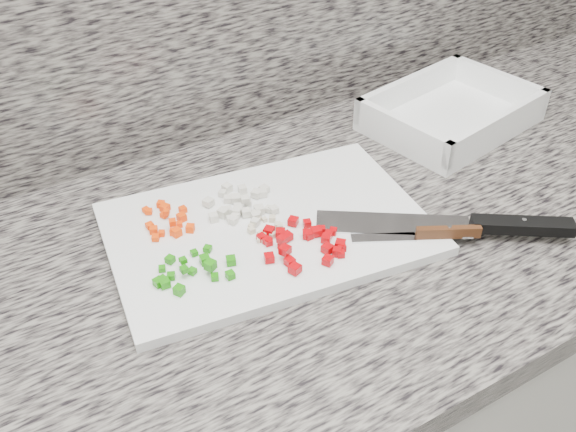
# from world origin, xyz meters

# --- Properties ---
(countertop) EXTENTS (3.96, 0.64, 0.04)m
(countertop) POSITION_xyz_m (0.00, 1.44, 0.88)
(countertop) COLOR slate
(countertop) RESTS_ON cabinet
(cutting_board) EXTENTS (0.46, 0.34, 0.01)m
(cutting_board) POSITION_xyz_m (0.08, 1.46, 0.91)
(cutting_board) COLOR white
(cutting_board) RESTS_ON countertop
(carrot_pile) EXTENTS (0.07, 0.09, 0.02)m
(carrot_pile) POSITION_xyz_m (-0.04, 1.53, 0.92)
(carrot_pile) COLOR #FF3F05
(carrot_pile) RESTS_ON cutting_board
(onion_pile) EXTENTS (0.11, 0.11, 0.02)m
(onion_pile) POSITION_xyz_m (0.06, 1.51, 0.92)
(onion_pile) COLOR beige
(onion_pile) RESTS_ON cutting_board
(green_pepper_pile) EXTENTS (0.11, 0.08, 0.02)m
(green_pepper_pile) POSITION_xyz_m (-0.05, 1.43, 0.92)
(green_pepper_pile) COLOR #1C7E0B
(green_pepper_pile) RESTS_ON cutting_board
(red_pepper_pile) EXTENTS (0.11, 0.11, 0.02)m
(red_pepper_pile) POSITION_xyz_m (0.10, 1.40, 0.92)
(red_pepper_pile) COLOR #B40208
(red_pepper_pile) RESTS_ON cutting_board
(garlic_pile) EXTENTS (0.05, 0.05, 0.01)m
(garlic_pile) POSITION_xyz_m (0.07, 1.45, 0.92)
(garlic_pile) COLOR beige
(garlic_pile) RESTS_ON cutting_board
(chef_knife) EXTENTS (0.30, 0.23, 0.02)m
(chef_knife) POSITION_xyz_m (0.32, 1.31, 0.92)
(chef_knife) COLOR silver
(chef_knife) RESTS_ON cutting_board
(paring_knife) EXTENTS (0.16, 0.09, 0.02)m
(paring_knife) POSITION_xyz_m (0.25, 1.33, 0.92)
(paring_knife) COLOR silver
(paring_knife) RESTS_ON cutting_board
(tray) EXTENTS (0.31, 0.25, 0.06)m
(tray) POSITION_xyz_m (0.50, 1.56, 0.92)
(tray) COLOR white
(tray) RESTS_ON countertop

